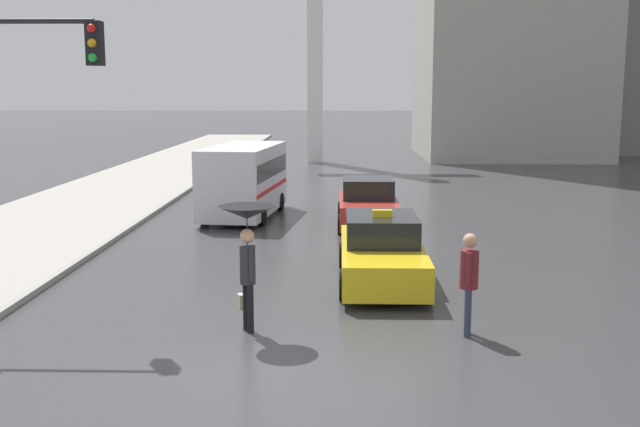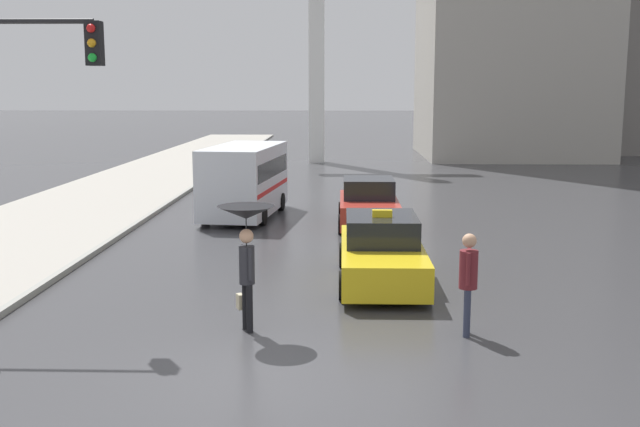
# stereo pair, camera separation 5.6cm
# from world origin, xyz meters

# --- Properties ---
(ground_plane) EXTENTS (300.00, 300.00, 0.00)m
(ground_plane) POSITION_xyz_m (0.00, 0.00, 0.00)
(ground_plane) COLOR #38383A
(taxi) EXTENTS (1.91, 4.68, 1.65)m
(taxi) POSITION_xyz_m (2.02, 5.85, 0.68)
(taxi) COLOR gold
(taxi) RESTS_ON ground_plane
(sedan_red) EXTENTS (1.91, 4.05, 1.52)m
(sedan_red) POSITION_xyz_m (1.97, 12.81, 0.69)
(sedan_red) COLOR #A52D23
(sedan_red) RESTS_ON ground_plane
(ambulance_van) EXTENTS (2.57, 5.28, 2.43)m
(ambulance_van) POSITION_xyz_m (-2.18, 14.53, 1.35)
(ambulance_van) COLOR silver
(ambulance_van) RESTS_ON ground_plane
(pedestrian_with_umbrella) EXTENTS (1.02, 1.02, 2.28)m
(pedestrian_with_umbrella) POSITION_xyz_m (-0.57, 2.27, 1.83)
(pedestrian_with_umbrella) COLOR black
(pedestrian_with_umbrella) RESTS_ON ground_plane
(pedestrian_man) EXTENTS (0.38, 0.48, 1.83)m
(pedestrian_man) POSITION_xyz_m (3.33, 2.13, 1.10)
(pedestrian_man) COLOR #2D3347
(pedestrian_man) RESTS_ON ground_plane
(traffic_light) EXTENTS (2.96, 0.38, 5.83)m
(traffic_light) POSITION_xyz_m (-5.05, 3.22, 4.00)
(traffic_light) COLOR black
(traffic_light) RESTS_ON ground_plane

